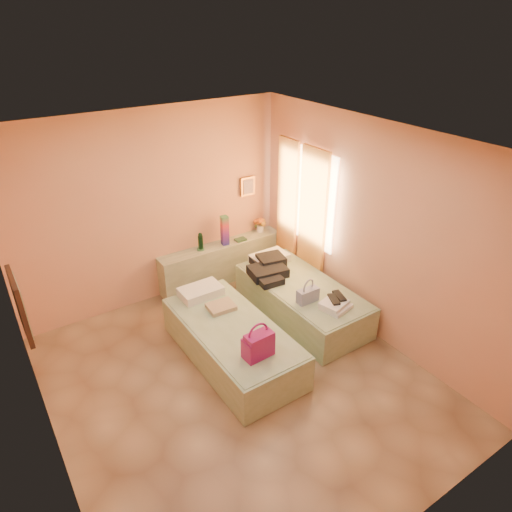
{
  "coord_description": "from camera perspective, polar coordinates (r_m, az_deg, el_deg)",
  "views": [
    {
      "loc": [
        -2.06,
        -3.47,
        3.89
      ],
      "look_at": [
        0.8,
        0.85,
        1.06
      ],
      "focal_mm": 32.0,
      "sensor_mm": 36.0,
      "label": 1
    }
  ],
  "objects": [
    {
      "name": "room_walls",
      "position": [
        5.08,
        -3.83,
        4.14
      ],
      "size": [
        4.02,
        4.51,
        2.81
      ],
      "color": "#E09E77",
      "rests_on": "ground"
    },
    {
      "name": "water_bottle",
      "position": [
        6.92,
        -6.94,
        1.74
      ],
      "size": [
        0.1,
        0.1,
        0.27
      ],
      "primitive_type": "cylinder",
      "rotation": [
        0.0,
        0.0,
        -0.33
      ],
      "color": "#12331D",
      "rests_on": "headboard_ledge"
    },
    {
      "name": "green_book",
      "position": [
        7.21,
        -1.94,
        2.07
      ],
      "size": [
        0.17,
        0.13,
        0.03
      ],
      "primitive_type": "cube",
      "rotation": [
        0.0,
        0.0,
        0.01
      ],
      "color": "#264731",
      "rests_on": "headboard_ledge"
    },
    {
      "name": "magenta_handbag",
      "position": [
        5.07,
        0.26,
        -11.0
      ],
      "size": [
        0.34,
        0.2,
        0.31
      ],
      "primitive_type": "cube",
      "rotation": [
        0.0,
        0.0,
        0.04
      ],
      "color": "#95125F",
      "rests_on": "bed_left"
    },
    {
      "name": "khaki_garment",
      "position": [
        5.88,
        -4.39,
        -6.34
      ],
      "size": [
        0.35,
        0.29,
        0.06
      ],
      "primitive_type": "cube",
      "rotation": [
        0.0,
        0.0,
        -0.07
      ],
      "color": "tan",
      "rests_on": "bed_left"
    },
    {
      "name": "headboard_ledge",
      "position": [
        7.27,
        -4.29,
        -0.8
      ],
      "size": [
        2.05,
        0.3,
        0.65
      ],
      "primitive_type": "cube",
      "color": "#B4BC99",
      "rests_on": "ground"
    },
    {
      "name": "rainbow_box",
      "position": [
        7.01,
        -3.94,
        3.2
      ],
      "size": [
        0.12,
        0.12,
        0.47
      ],
      "primitive_type": "cube",
      "rotation": [
        0.0,
        0.0,
        -0.12
      ],
      "color": "#95125F",
      "rests_on": "headboard_ledge"
    },
    {
      "name": "bed_right",
      "position": [
        6.52,
        5.71,
        -5.48
      ],
      "size": [
        0.91,
        2.01,
        0.5
      ],
      "primitive_type": "cube",
      "rotation": [
        0.0,
        0.0,
        0.01
      ],
      "color": "#A8BC98",
      "rests_on": "ground"
    },
    {
      "name": "clothes_pile",
      "position": [
        6.55,
        1.82,
        -1.66
      ],
      "size": [
        0.64,
        0.64,
        0.17
      ],
      "primitive_type": "cube",
      "rotation": [
        0.0,
        0.0,
        -0.14
      ],
      "color": "black",
      "rests_on": "bed_right"
    },
    {
      "name": "ground",
      "position": [
        5.6,
        -2.09,
        -15.35
      ],
      "size": [
        4.5,
        4.5,
        0.0
      ],
      "primitive_type": "plane",
      "color": "tan",
      "rests_on": "ground"
    },
    {
      "name": "flower_vase",
      "position": [
        7.45,
        0.53,
        4.06
      ],
      "size": [
        0.26,
        0.26,
        0.28
      ],
      "primitive_type": "cube",
      "rotation": [
        0.0,
        0.0,
        0.25
      ],
      "color": "white",
      "rests_on": "headboard_ledge"
    },
    {
      "name": "sandal_pair",
      "position": [
        5.97,
        10.11,
        -5.17
      ],
      "size": [
        0.27,
        0.3,
        0.03
      ],
      "primitive_type": "cube",
      "rotation": [
        0.0,
        0.0,
        -0.39
      ],
      "color": "black",
      "rests_on": "towel_stack"
    },
    {
      "name": "small_dish",
      "position": [
        6.97,
        -6.93,
        0.85
      ],
      "size": [
        0.12,
        0.12,
        0.03
      ],
      "primitive_type": "cylinder",
      "rotation": [
        0.0,
        0.0,
        0.12
      ],
      "color": "#447D58",
      "rests_on": "headboard_ledge"
    },
    {
      "name": "bed_left",
      "position": [
        5.75,
        -3.0,
        -10.67
      ],
      "size": [
        0.91,
        2.01,
        0.5
      ],
      "primitive_type": "cube",
      "rotation": [
        0.0,
        0.0,
        0.01
      ],
      "color": "#A8BC98",
      "rests_on": "ground"
    },
    {
      "name": "blue_handbag",
      "position": [
        5.99,
        6.49,
        -4.91
      ],
      "size": [
        0.3,
        0.13,
        0.19
      ],
      "primitive_type": "cube",
      "rotation": [
        0.0,
        0.0,
        -0.01
      ],
      "color": "#3A478C",
      "rests_on": "bed_right"
    },
    {
      "name": "towel_stack",
      "position": [
        5.94,
        9.98,
        -6.07
      ],
      "size": [
        0.41,
        0.37,
        0.1
      ],
      "primitive_type": "cube",
      "rotation": [
        0.0,
        0.0,
        0.22
      ],
      "color": "white",
      "rests_on": "bed_right"
    }
  ]
}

